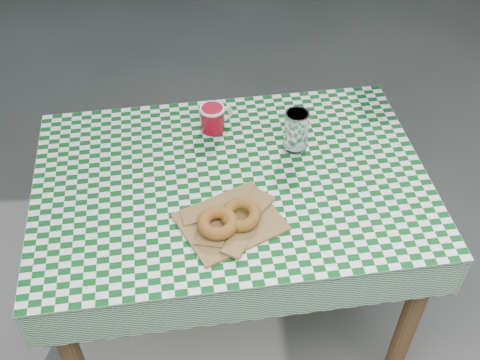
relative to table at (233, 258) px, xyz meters
name	(u,v)px	position (x,y,z in m)	size (l,w,h in m)	color
table	(233,258)	(0.00, 0.00, 0.00)	(1.14, 0.76, 0.75)	brown
tablecloth	(232,180)	(0.00, 0.00, 0.38)	(1.16, 0.78, 0.01)	#0B4617
paper_bag	(231,221)	(-0.01, -0.17, 0.39)	(0.26, 0.21, 0.01)	olive
bagel_front	(218,223)	(-0.05, -0.20, 0.41)	(0.11, 0.11, 0.04)	#99451F
bagel_back	(241,215)	(0.02, -0.17, 0.41)	(0.11, 0.11, 0.03)	brown
coffee_mug	(213,119)	(-0.05, 0.23, 0.42)	(0.15, 0.15, 0.09)	#A10A1B
drinking_glass	(296,131)	(0.20, 0.13, 0.45)	(0.07, 0.07, 0.14)	white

